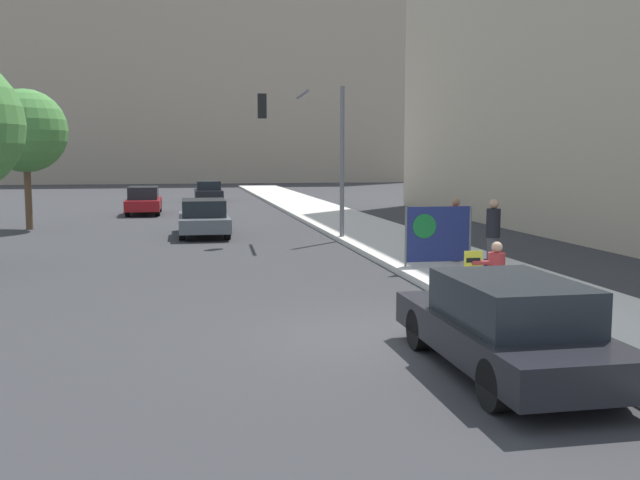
{
  "coord_description": "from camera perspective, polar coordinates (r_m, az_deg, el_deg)",
  "views": [
    {
      "loc": [
        -3.12,
        -11.31,
        3.02
      ],
      "look_at": [
        0.02,
        5.05,
        1.06
      ],
      "focal_mm": 40.0,
      "sensor_mm": 36.0,
      "label": 1
    }
  ],
  "objects": [
    {
      "name": "ground_plane",
      "position": [
        12.11,
        4.46,
        -7.76
      ],
      "size": [
        160.0,
        160.0,
        0.0
      ],
      "primitive_type": "plane",
      "color": "#303033"
    },
    {
      "name": "sidewalk_curb",
      "position": [
        27.43,
        4.4,
        0.53
      ],
      "size": [
        3.66,
        90.0,
        0.16
      ],
      "primitive_type": "cube",
      "color": "beige",
      "rests_on": "ground_plane"
    },
    {
      "name": "building_backdrop_far",
      "position": [
        87.55,
        -10.34,
        14.13
      ],
      "size": [
        52.0,
        12.0,
        29.01
      ],
      "color": "gray",
      "rests_on": "ground_plane"
    },
    {
      "name": "seated_protester",
      "position": [
        14.52,
        13.99,
        -2.34
      ],
      "size": [
        0.92,
        0.77,
        1.18
      ],
      "rotation": [
        0.0,
        0.0,
        -0.33
      ],
      "color": "#474C56",
      "rests_on": "sidewalk_curb"
    },
    {
      "name": "jogger_on_sidewalk",
      "position": [
        17.9,
        13.67,
        0.36
      ],
      "size": [
        0.34,
        0.34,
        1.83
      ],
      "rotation": [
        0.0,
        0.0,
        3.15
      ],
      "color": "#424247",
      "rests_on": "sidewalk_curb"
    },
    {
      "name": "pedestrian_behind",
      "position": [
        19.85,
        10.77,
        0.87
      ],
      "size": [
        0.34,
        0.34,
        1.73
      ],
      "rotation": [
        0.0,
        0.0,
        3.47
      ],
      "color": "black",
      "rests_on": "sidewalk_curb"
    },
    {
      "name": "protest_banner",
      "position": [
        18.96,
        9.4,
        0.46
      ],
      "size": [
        1.84,
        0.06,
        1.56
      ],
      "color": "slate",
      "rests_on": "sidewalk_curb"
    },
    {
      "name": "traffic_light_pole",
      "position": [
        25.31,
        -0.71,
        8.39
      ],
      "size": [
        3.06,
        2.83,
        5.31
      ],
      "color": "slate",
      "rests_on": "sidewalk_curb"
    },
    {
      "name": "parked_car_curbside",
      "position": [
        10.27,
        14.69,
        -6.65
      ],
      "size": [
        1.77,
        4.5,
        1.36
      ],
      "color": "black",
      "rests_on": "ground_plane"
    },
    {
      "name": "car_on_road_nearest",
      "position": [
        27.56,
        -9.3,
        1.79
      ],
      "size": [
        1.86,
        4.56,
        1.4
      ],
      "color": "#565B60",
      "rests_on": "ground_plane"
    },
    {
      "name": "car_on_road_midblock",
      "position": [
        38.5,
        -13.92,
        3.09
      ],
      "size": [
        1.72,
        4.5,
        1.46
      ],
      "color": "maroon",
      "rests_on": "ground_plane"
    },
    {
      "name": "car_on_road_distant",
      "position": [
        49.25,
        -8.91,
        3.91
      ],
      "size": [
        1.83,
        4.35,
        1.37
      ],
      "color": "black",
      "rests_on": "ground_plane"
    },
    {
      "name": "street_tree_midblock",
      "position": [
        31.91,
        -22.52,
        8.06
      ],
      "size": [
        3.41,
        3.41,
        5.78
      ],
      "color": "brown",
      "rests_on": "ground_plane"
    }
  ]
}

